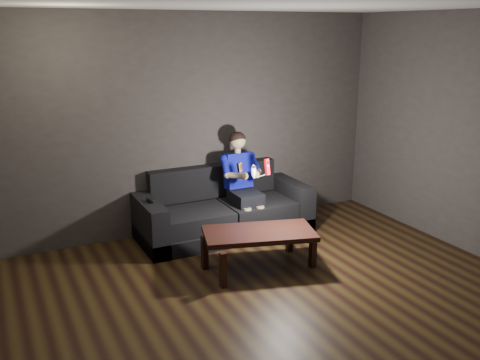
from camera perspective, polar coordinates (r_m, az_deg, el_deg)
floor at (r=5.02m, az=6.49°, el=-14.03°), size 5.00×5.00×0.00m
back_wall at (r=6.69m, az=-4.78°, el=5.98°), size 5.00×0.04×2.70m
ceiling at (r=4.36m, az=7.65°, el=18.44°), size 5.00×5.00×0.02m
sofa at (r=6.68m, az=-1.84°, el=-3.58°), size 2.12×0.92×0.82m
child at (r=6.60m, az=0.21°, el=0.41°), size 0.49×0.61×1.22m
wii_remote_red at (r=6.19m, az=2.92°, el=1.42°), size 0.06×0.08×0.19m
nunchuk_white at (r=6.12m, az=1.45°, el=0.95°), size 0.09×0.11×0.16m
wii_remote_black at (r=6.20m, az=-9.63°, el=-2.22°), size 0.04×0.14×0.03m
coffee_table at (r=5.71m, az=2.05°, el=-5.99°), size 1.28×0.88×0.42m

